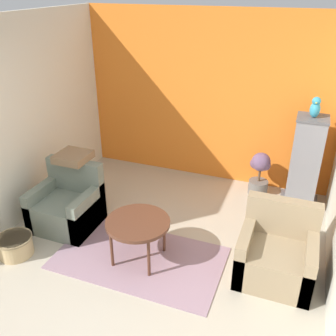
{
  "coord_description": "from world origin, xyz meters",
  "views": [
    {
      "loc": [
        1.44,
        -2.09,
        2.98
      ],
      "look_at": [
        0.0,
        1.69,
        0.92
      ],
      "focal_mm": 40.0,
      "sensor_mm": 36.0,
      "label": 1
    }
  ],
  "objects_px": {
    "armchair_right": "(276,255)",
    "birdcage": "(305,165)",
    "armchair_left": "(68,207)",
    "potted_plant": "(260,172)",
    "coffee_table": "(138,225)",
    "wicker_basket": "(15,245)",
    "parrot": "(315,108)"
  },
  "relations": [
    {
      "from": "potted_plant",
      "to": "wicker_basket",
      "type": "distance_m",
      "value": 3.53
    },
    {
      "from": "armchair_right",
      "to": "parrot",
      "type": "height_order",
      "value": "parrot"
    },
    {
      "from": "parrot",
      "to": "potted_plant",
      "type": "distance_m",
      "value": 1.28
    },
    {
      "from": "armchair_left",
      "to": "parrot",
      "type": "relative_size",
      "value": 2.98
    },
    {
      "from": "wicker_basket",
      "to": "birdcage",
      "type": "bearing_deg",
      "value": 37.26
    },
    {
      "from": "coffee_table",
      "to": "armchair_right",
      "type": "bearing_deg",
      "value": 10.56
    },
    {
      "from": "coffee_table",
      "to": "parrot",
      "type": "xyz_separation_m",
      "value": [
        1.68,
        1.91,
        1.0
      ]
    },
    {
      "from": "armchair_right",
      "to": "parrot",
      "type": "xyz_separation_m",
      "value": [
        0.16,
        1.62,
        1.21
      ]
    },
    {
      "from": "armchair_left",
      "to": "parrot",
      "type": "bearing_deg",
      "value": 29.3
    },
    {
      "from": "birdcage",
      "to": "wicker_basket",
      "type": "height_order",
      "value": "birdcage"
    },
    {
      "from": "coffee_table",
      "to": "wicker_basket",
      "type": "distance_m",
      "value": 1.53
    },
    {
      "from": "parrot",
      "to": "potted_plant",
      "type": "xyz_separation_m",
      "value": [
        -0.61,
        0.12,
        -1.12
      ]
    },
    {
      "from": "birdcage",
      "to": "potted_plant",
      "type": "relative_size",
      "value": 1.99
    },
    {
      "from": "armchair_left",
      "to": "potted_plant",
      "type": "distance_m",
      "value": 2.84
    },
    {
      "from": "birdcage",
      "to": "potted_plant",
      "type": "distance_m",
      "value": 0.68
    },
    {
      "from": "coffee_table",
      "to": "armchair_left",
      "type": "xyz_separation_m",
      "value": [
        -1.18,
        0.3,
        -0.21
      ]
    },
    {
      "from": "armchair_right",
      "to": "potted_plant",
      "type": "bearing_deg",
      "value": 104.48
    },
    {
      "from": "wicker_basket",
      "to": "parrot",
      "type": "bearing_deg",
      "value": 37.29
    },
    {
      "from": "armchair_right",
      "to": "birdcage",
      "type": "xyz_separation_m",
      "value": [
        0.16,
        1.62,
        0.38
      ]
    },
    {
      "from": "birdcage",
      "to": "potted_plant",
      "type": "bearing_deg",
      "value": 168.25
    },
    {
      "from": "potted_plant",
      "to": "wicker_basket",
      "type": "bearing_deg",
      "value": -135.07
    },
    {
      "from": "armchair_right",
      "to": "birdcage",
      "type": "relative_size",
      "value": 0.62
    },
    {
      "from": "potted_plant",
      "to": "birdcage",
      "type": "bearing_deg",
      "value": -11.75
    },
    {
      "from": "coffee_table",
      "to": "potted_plant",
      "type": "xyz_separation_m",
      "value": [
        1.07,
        2.03,
        -0.12
      ]
    },
    {
      "from": "coffee_table",
      "to": "wicker_basket",
      "type": "height_order",
      "value": "coffee_table"
    },
    {
      "from": "armchair_left",
      "to": "coffee_table",
      "type": "bearing_deg",
      "value": -14.47
    },
    {
      "from": "parrot",
      "to": "wicker_basket",
      "type": "height_order",
      "value": "parrot"
    },
    {
      "from": "coffee_table",
      "to": "potted_plant",
      "type": "distance_m",
      "value": 2.3
    },
    {
      "from": "armchair_right",
      "to": "wicker_basket",
      "type": "height_order",
      "value": "armchair_right"
    },
    {
      "from": "armchair_left",
      "to": "potted_plant",
      "type": "relative_size",
      "value": 1.24
    },
    {
      "from": "armchair_right",
      "to": "armchair_left",
      "type": "bearing_deg",
      "value": 179.59
    },
    {
      "from": "coffee_table",
      "to": "parrot",
      "type": "height_order",
      "value": "parrot"
    }
  ]
}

